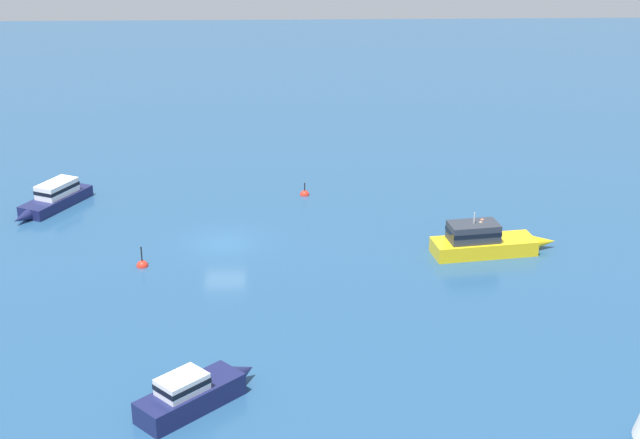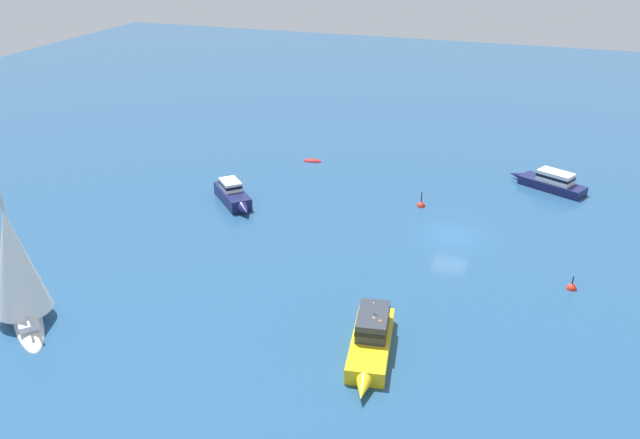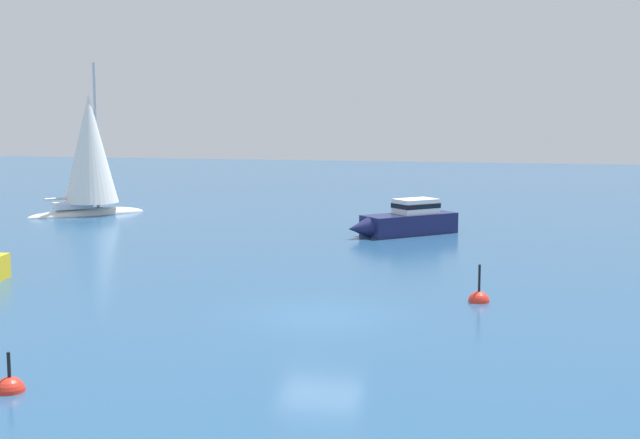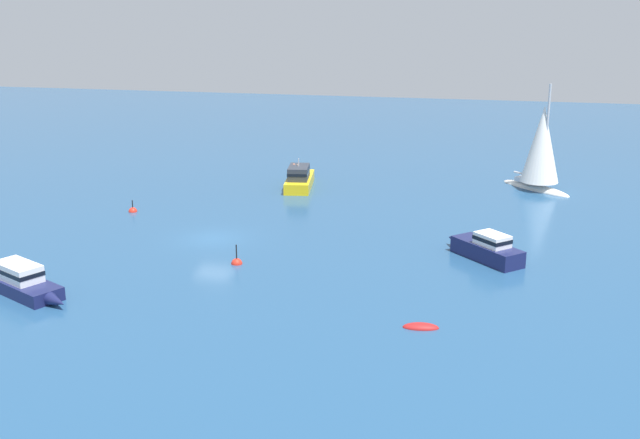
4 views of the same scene
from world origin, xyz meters
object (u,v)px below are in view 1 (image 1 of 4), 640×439
at_px(cabin_cruiser_1, 484,241).
at_px(launch, 55,197).
at_px(mooring_buoy, 305,195).
at_px(channel_buoy, 142,266).
at_px(cabin_cruiser, 194,392).

bearing_deg(cabin_cruiser_1, launch, 153.71).
bearing_deg(mooring_buoy, channel_buoy, 140.34).
bearing_deg(launch, cabin_cruiser, 51.92).
xyz_separation_m(channel_buoy, mooring_buoy, (11.65, -9.66, -0.01)).
bearing_deg(cabin_cruiser, launch, 71.20).
relative_size(launch, mooring_buoy, 5.50).
xyz_separation_m(launch, cabin_cruiser_1, (-8.71, -27.50, 0.11)).
bearing_deg(cabin_cruiser, cabin_cruiser_1, 1.15).
xyz_separation_m(launch, mooring_buoy, (1.75, -16.94, -0.68)).
xyz_separation_m(cabin_cruiser_1, mooring_buoy, (10.46, 10.56, -0.79)).
bearing_deg(cabin_cruiser, channel_buoy, 62.47).
bearing_deg(cabin_cruiser_1, cabin_cruiser, -143.39).
xyz_separation_m(cabin_cruiser, launch, (24.69, 11.71, -0.02)).
height_order(launch, mooring_buoy, launch).
distance_m(cabin_cruiser, mooring_buoy, 26.96).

